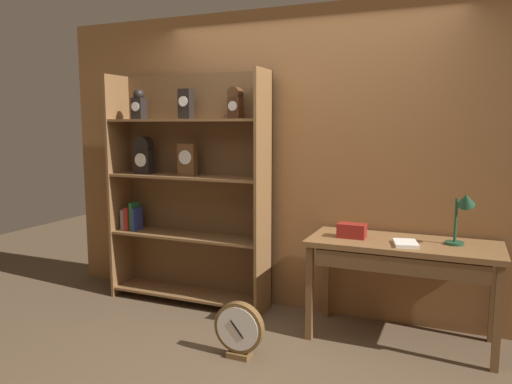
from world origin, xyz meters
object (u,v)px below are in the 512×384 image
Objects in this scene: desk_lamp at (463,210)px; round_clock_large at (239,329)px; open_repair_manual at (406,243)px; toolbox_small at (352,231)px; bookshelf at (186,188)px; workbench at (402,254)px.

desk_lamp is 1.01× the size of round_clock_large.
open_repair_manual is 0.55× the size of round_clock_large.
toolbox_small reaches higher than round_clock_large.
desk_lamp is (2.32, -0.11, -0.02)m from bookshelf.
toolbox_small is 1.12m from round_clock_large.
round_clock_large is (-1.39, -0.74, -0.82)m from desk_lamp.
workbench is at bearing -174.00° from desk_lamp.
round_clock_large is at bearing -151.97° from desk_lamp.
bookshelf is 1.57m from toolbox_small.
toolbox_small is at bearing 155.13° from open_repair_manual.
bookshelf is 5.17× the size of round_clock_large.
desk_lamp reaches higher than toolbox_small.
bookshelf is 1.97m from workbench.
toolbox_small is (1.55, -0.15, -0.23)m from bookshelf.
desk_lamp is 1.85× the size of open_repair_manual.
desk_lamp reaches higher than round_clock_large.
bookshelf is at bearing 175.55° from workbench.
desk_lamp is at bearing 6.00° from workbench.
workbench reaches higher than round_clock_large.
desk_lamp is 0.80m from toolbox_small.
bookshelf is at bearing 177.32° from desk_lamp.
round_clock_large is (-0.62, -0.70, -0.62)m from toolbox_small.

